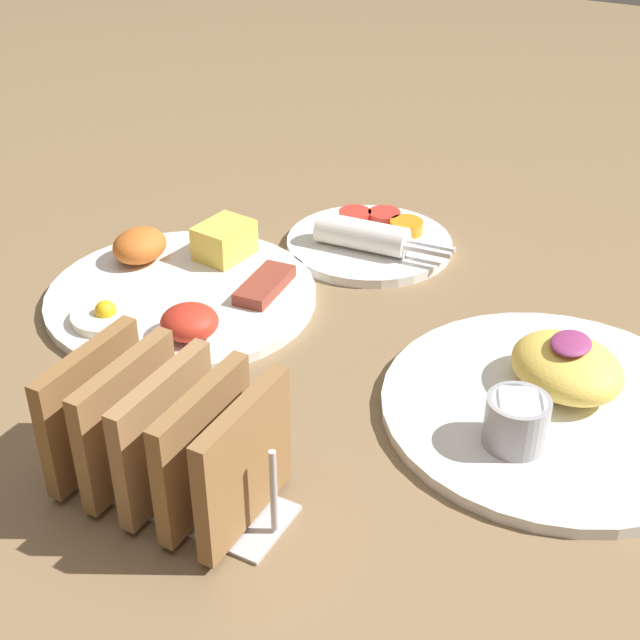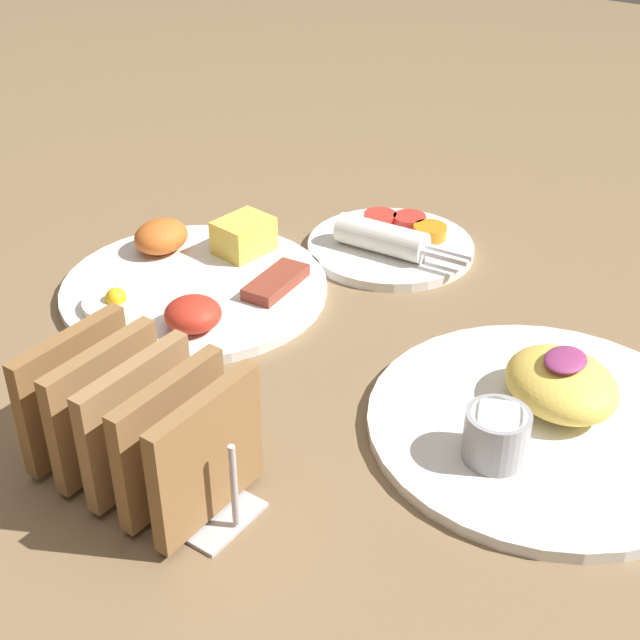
% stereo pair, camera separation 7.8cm
% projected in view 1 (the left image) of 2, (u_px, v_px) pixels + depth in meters
% --- Properties ---
extents(ground_plane, '(3.00, 3.00, 0.00)m').
position_uv_depth(ground_plane, '(317.00, 359.00, 0.78)').
color(ground_plane, brown).
extents(plate_breakfast, '(0.26, 0.26, 0.05)m').
position_uv_depth(plate_breakfast, '(181.00, 288.00, 0.86)').
color(plate_breakfast, white).
rests_on(plate_breakfast, ground_plane).
extents(plate_condiments, '(0.18, 0.19, 0.04)m').
position_uv_depth(plate_condiments, '(369.00, 239.00, 0.95)').
color(plate_condiments, white).
rests_on(plate_condiments, ground_plane).
extents(plate_foreground, '(0.28, 0.28, 0.06)m').
position_uv_depth(plate_foreground, '(554.00, 397.00, 0.71)').
color(plate_foreground, white).
rests_on(plate_foreground, ground_plane).
extents(toast_rack, '(0.10, 0.18, 0.10)m').
position_uv_depth(toast_rack, '(166.00, 440.00, 0.61)').
color(toast_rack, '#B7B7BC').
rests_on(toast_rack, ground_plane).
extents(teaspoon, '(0.07, 0.12, 0.01)m').
position_uv_depth(teaspoon, '(485.00, 334.00, 0.81)').
color(teaspoon, silver).
rests_on(teaspoon, ground_plane).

